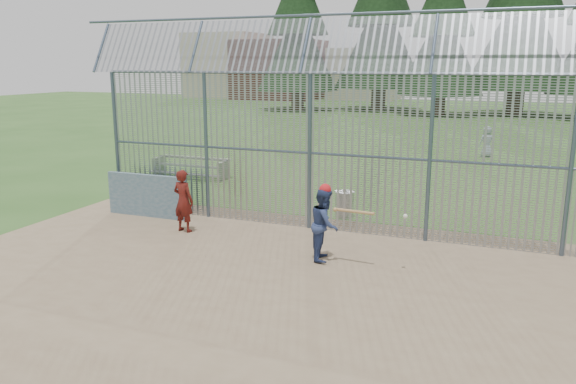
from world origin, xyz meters
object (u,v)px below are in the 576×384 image
at_px(onlooker, 183,201).
at_px(batter, 325,224).
at_px(trash_can, 344,204).
at_px(bleacher, 191,167).
at_px(dugout_wall, 147,196).

bearing_deg(onlooker, batter, 179.02).
relative_size(onlooker, trash_can, 1.96).
bearing_deg(batter, trash_can, -3.26).
bearing_deg(onlooker, bleacher, -51.27).
xyz_separation_m(batter, trash_can, (-0.56, 3.57, -0.43)).
bearing_deg(onlooker, dugout_wall, -17.60).
relative_size(batter, onlooker, 0.99).
bearing_deg(batter, bleacher, 35.35).
xyz_separation_m(onlooker, bleacher, (-3.56, 6.21, -0.41)).
relative_size(dugout_wall, trash_can, 3.05).
height_order(batter, bleacher, batter).
bearing_deg(bleacher, dugout_wall, -71.08).
height_order(onlooker, trash_can, onlooker).
bearing_deg(trash_can, batter, -81.07).
distance_m(onlooker, bleacher, 7.17).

